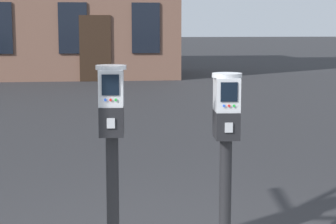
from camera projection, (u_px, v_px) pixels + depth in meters
parking_meter_near_kerb at (112, 126)px, 4.24m from camera, size 0.23×0.26×1.40m
parking_meter_twin_adjacent at (226, 130)px, 4.34m from camera, size 0.23×0.26×1.33m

